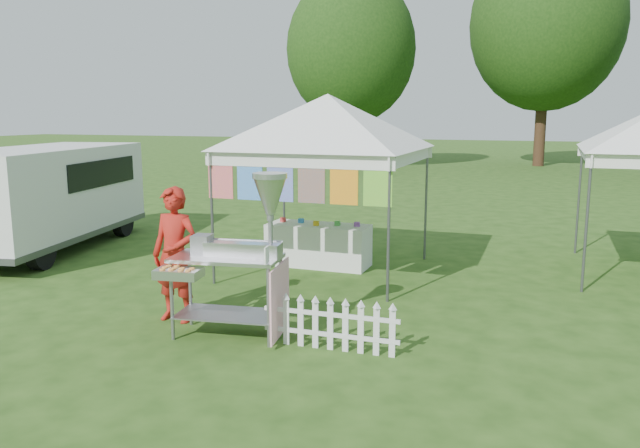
% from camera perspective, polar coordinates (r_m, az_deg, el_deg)
% --- Properties ---
extents(ground, '(120.00, 120.00, 0.00)m').
position_cam_1_polar(ground, '(7.76, -8.09, -10.22)').
color(ground, '#254614').
rests_on(ground, ground).
extents(canopy_main, '(4.24, 4.24, 3.45)m').
position_cam_1_polar(canopy_main, '(10.49, 0.70, 11.76)').
color(canopy_main, '#59595E').
rests_on(canopy_main, ground).
extents(tree_left, '(6.40, 6.40, 9.53)m').
position_cam_1_polar(tree_left, '(32.00, 2.85, 15.70)').
color(tree_left, '#331F12').
rests_on(tree_left, ground).
extents(tree_mid, '(7.60, 7.60, 11.52)m').
position_cam_1_polar(tree_mid, '(34.69, 20.01, 16.85)').
color(tree_mid, '#331F12').
rests_on(tree_mid, ground).
extents(donut_cart, '(1.45, 1.17, 2.00)m').
position_cam_1_polar(donut_cart, '(7.44, -7.09, -1.66)').
color(donut_cart, gray).
rests_on(donut_cart, ground).
extents(vendor, '(0.65, 0.43, 1.76)m').
position_cam_1_polar(vendor, '(8.27, -13.11, -2.74)').
color(vendor, '#AD1E15').
rests_on(vendor, ground).
extents(cargo_van, '(2.86, 5.15, 2.02)m').
position_cam_1_polar(cargo_van, '(13.55, -23.62, 2.49)').
color(cargo_van, silver).
rests_on(cargo_van, ground).
extents(picket_fence, '(1.62, 0.07, 0.56)m').
position_cam_1_polar(picket_fence, '(7.21, 0.95, -9.29)').
color(picket_fence, silver).
rests_on(picket_fence, ground).
extents(display_table, '(1.80, 0.70, 0.74)m').
position_cam_1_polar(display_table, '(11.09, -0.16, -1.94)').
color(display_table, white).
rests_on(display_table, ground).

